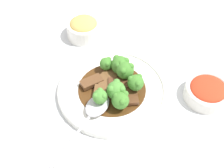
# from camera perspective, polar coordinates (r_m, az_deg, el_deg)

# --- Properties ---
(ground_plane) EXTENTS (4.00, 4.00, 0.00)m
(ground_plane) POSITION_cam_1_polar(r_m,az_deg,el_deg) (0.80, 0.00, -1.57)
(ground_plane) COLOR silver
(main_plate) EXTENTS (0.28, 0.28, 0.02)m
(main_plate) POSITION_cam_1_polar(r_m,az_deg,el_deg) (0.79, 0.00, -1.12)
(main_plate) COLOR white
(main_plate) RESTS_ON ground_plane
(beef_strip_0) EXTENTS (0.06, 0.05, 0.01)m
(beef_strip_0) POSITION_cam_1_polar(r_m,az_deg,el_deg) (0.76, 3.33, -2.23)
(beef_strip_0) COLOR #56331E
(beef_strip_0) RESTS_ON main_plate
(beef_strip_1) EXTENTS (0.05, 0.07, 0.01)m
(beef_strip_1) POSITION_cam_1_polar(r_m,az_deg,el_deg) (0.78, 1.58, -0.23)
(beef_strip_1) COLOR #56331E
(beef_strip_1) RESTS_ON main_plate
(beef_strip_2) EXTENTS (0.06, 0.05, 0.01)m
(beef_strip_2) POSITION_cam_1_polar(r_m,az_deg,el_deg) (0.76, -2.25, -1.89)
(beef_strip_2) COLOR brown
(beef_strip_2) RESTS_ON main_plate
(beef_strip_3) EXTENTS (0.07, 0.08, 0.01)m
(beef_strip_3) POSITION_cam_1_polar(r_m,az_deg,el_deg) (0.80, -1.09, 1.16)
(beef_strip_3) COLOR brown
(beef_strip_3) RESTS_ON main_plate
(beef_strip_4) EXTENTS (0.04, 0.06, 0.01)m
(beef_strip_4) POSITION_cam_1_polar(r_m,az_deg,el_deg) (0.79, -3.75, 0.41)
(beef_strip_4) COLOR brown
(beef_strip_4) RESTS_ON main_plate
(broccoli_floret_0) EXTENTS (0.04, 0.04, 0.05)m
(broccoli_floret_0) POSITION_cam_1_polar(r_m,az_deg,el_deg) (0.75, 4.35, 0.27)
(broccoli_floret_0) COLOR #8EB756
(broccoli_floret_0) RESTS_ON main_plate
(broccoli_floret_1) EXTENTS (0.04, 0.04, 0.05)m
(broccoli_floret_1) POSITION_cam_1_polar(r_m,az_deg,el_deg) (0.73, -2.22, -2.31)
(broccoli_floret_1) COLOR #8EB756
(broccoli_floret_1) RESTS_ON main_plate
(broccoli_floret_2) EXTENTS (0.04, 0.04, 0.05)m
(broccoli_floret_2) POSITION_cam_1_polar(r_m,az_deg,el_deg) (0.78, 2.40, 2.55)
(broccoli_floret_2) COLOR #8EB756
(broccoli_floret_2) RESTS_ON main_plate
(broccoli_floret_3) EXTENTS (0.04, 0.04, 0.05)m
(broccoli_floret_3) POSITION_cam_1_polar(r_m,az_deg,el_deg) (0.73, 1.76, -2.91)
(broccoli_floret_3) COLOR #8EB756
(broccoli_floret_3) RESTS_ON main_plate
(broccoli_floret_4) EXTENTS (0.05, 0.05, 0.05)m
(broccoli_floret_4) POSITION_cam_1_polar(r_m,az_deg,el_deg) (0.74, 0.84, -1.10)
(broccoli_floret_4) COLOR #8EB756
(broccoli_floret_4) RESTS_ON main_plate
(broccoli_floret_5) EXTENTS (0.05, 0.05, 0.05)m
(broccoli_floret_5) POSITION_cam_1_polar(r_m,az_deg,el_deg) (0.80, 1.50, 3.55)
(broccoli_floret_5) COLOR #7FA84C
(broccoli_floret_5) RESTS_ON main_plate
(broccoli_floret_6) EXTENTS (0.03, 0.03, 0.04)m
(broccoli_floret_6) POSITION_cam_1_polar(r_m,az_deg,el_deg) (0.81, -1.09, 3.74)
(broccoli_floret_6) COLOR #7FA84C
(broccoli_floret_6) RESTS_ON main_plate
(serving_spoon) EXTENTS (0.18, 0.20, 0.01)m
(serving_spoon) POSITION_cam_1_polar(r_m,az_deg,el_deg) (0.73, -3.42, -4.90)
(serving_spoon) COLOR #B7B7BC
(serving_spoon) RESTS_ON main_plate
(side_bowl_kimchi) EXTENTS (0.11, 0.11, 0.04)m
(side_bowl_kimchi) POSITION_cam_1_polar(r_m,az_deg,el_deg) (0.81, 17.06, -1.25)
(side_bowl_kimchi) COLOR white
(side_bowl_kimchi) RESTS_ON ground_plane
(side_bowl_appetizer) EXTENTS (0.10, 0.10, 0.06)m
(side_bowl_appetizer) POSITION_cam_1_polar(r_m,az_deg,el_deg) (0.93, -5.22, 10.20)
(side_bowl_appetizer) COLOR white
(side_bowl_appetizer) RESTS_ON ground_plane
(sauce_dish) EXTENTS (0.07, 0.07, 0.01)m
(sauce_dish) POSITION_cam_1_polar(r_m,az_deg,el_deg) (0.69, -7.60, -14.52)
(sauce_dish) COLOR white
(sauce_dish) RESTS_ON ground_plane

